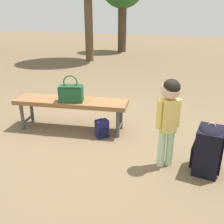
% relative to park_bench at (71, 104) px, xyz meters
% --- Properties ---
extents(ground_plane, '(40.00, 40.00, 0.00)m').
position_rel_park_bench_xyz_m(ground_plane, '(0.50, -0.14, -0.39)').
color(ground_plane, brown).
rests_on(ground_plane, ground).
extents(park_bench, '(1.65, 0.73, 0.45)m').
position_rel_park_bench_xyz_m(park_bench, '(0.00, 0.00, 0.00)').
color(park_bench, brown).
rests_on(park_bench, ground).
extents(handbag, '(0.36, 0.28, 0.37)m').
position_rel_park_bench_xyz_m(handbag, '(0.05, -0.06, 0.18)').
color(handbag, '#1E4C2D').
rests_on(handbag, park_bench).
extents(child_standing, '(0.23, 0.20, 0.98)m').
position_rel_park_bench_xyz_m(child_standing, '(1.45, -0.42, 0.26)').
color(child_standing, '#B2D8B2').
rests_on(child_standing, ground).
extents(backpack_large, '(0.31, 0.35, 0.56)m').
position_rel_park_bench_xyz_m(backpack_large, '(1.87, -0.35, -0.11)').
color(backpack_large, black).
rests_on(backpack_large, ground).
extents(backpack_small, '(0.20, 0.21, 0.28)m').
position_rel_park_bench_xyz_m(backpack_small, '(0.51, -0.06, -0.25)').
color(backpack_small, '#191E4C').
rests_on(backpack_small, ground).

